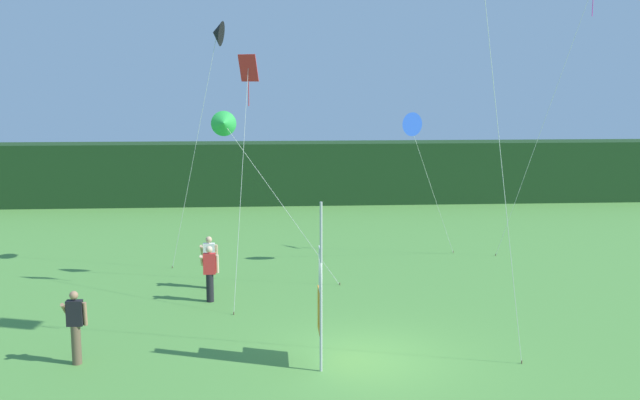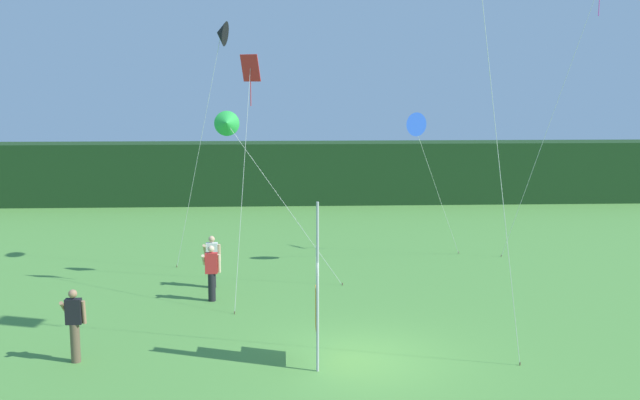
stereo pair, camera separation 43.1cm
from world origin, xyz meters
name	(u,v)px [view 2 (the right image)]	position (x,y,z in m)	size (l,w,h in m)	color
ground_plane	(360,358)	(0.00, 0.00, 0.00)	(120.00, 120.00, 0.00)	#518E3D
distant_treeline	(317,173)	(0.00, 23.28, 1.64)	(80.00, 2.40, 3.27)	#193819
banner_flag	(317,288)	(-1.04, -0.43, 1.85)	(0.06, 1.03, 3.85)	#B7B7BC
person_near_banner	(74,323)	(-6.61, 0.11, 0.93)	(0.55, 0.48, 1.73)	brown
person_mid_field	(212,271)	(-3.93, 4.90, 0.90)	(0.55, 0.48, 1.68)	black
person_far_left	(212,260)	(-4.05, 6.38, 0.89)	(0.55, 0.48, 1.67)	black
kite_magenta_diamond_0	(591,10)	(8.57, 8.58, 8.82)	(2.76, 2.00, 10.02)	brown
kite_green_delta_2	(227,124)	(-3.53, 6.86, 5.15)	(4.05, 0.64, 5.58)	brown
kite_red_diamond_3	(250,82)	(-2.74, 5.27, 6.43)	(0.78, 2.06, 7.23)	brown
kite_blue_delta_4	(414,125)	(2.67, 8.53, 5.01)	(2.63, 2.50, 5.43)	brown
kite_black_delta_5	(221,34)	(-3.78, 8.26, 7.98)	(2.07, 1.28, 8.43)	brown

